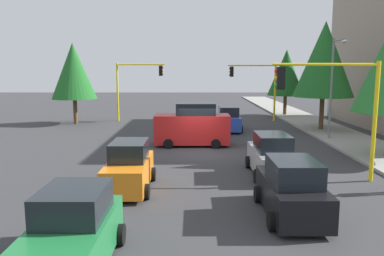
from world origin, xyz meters
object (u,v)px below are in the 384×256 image
object	(u,v)px
traffic_signal_near_left	(333,97)
traffic_signal_far_left	(256,81)
tree_roadside_far	(286,73)
delivery_van_red	(193,126)
traffic_signal_far_right	(137,80)
tree_opposite_side	(73,71)
car_green	(73,232)
street_lamp_curbside	(334,78)
car_blue	(228,120)
car_silver	(271,156)
car_black	(291,190)
car_orange	(129,168)
tree_roadside_mid	(324,59)

from	to	relation	value
traffic_signal_near_left	traffic_signal_far_left	xyz separation A→B (m)	(-20.00, 0.03, 0.11)
traffic_signal_near_left	tree_roadside_far	xyz separation A→B (m)	(-24.00, 3.87, 0.83)
delivery_van_red	traffic_signal_far_right	bearing A→B (deg)	-156.15
tree_opposite_side	car_green	size ratio (longest dim) A/B	1.90
traffic_signal_far_left	street_lamp_curbside	size ratio (longest dim) A/B	0.77
traffic_signal_far_right	delivery_van_red	distance (m)	13.38
traffic_signal_far_right	traffic_signal_far_left	xyz separation A→B (m)	(0.00, 11.33, -0.06)
traffic_signal_near_left	car_blue	size ratio (longest dim) A/B	1.25
traffic_signal_far_right	car_silver	size ratio (longest dim) A/B	1.34
tree_roadside_far	car_silver	size ratio (longest dim) A/B	1.70
car_black	street_lamp_curbside	bearing A→B (deg)	155.27
tree_roadside_far	car_blue	size ratio (longest dim) A/B	1.66
tree_opposite_side	delivery_van_red	xyz separation A→B (m)	(10.00, 10.63, -3.47)
traffic_signal_far_left	tree_opposite_side	distance (m)	16.80
car_orange	car_silver	distance (m)	6.61
traffic_signal_near_left	car_green	bearing A→B (deg)	-50.87
car_blue	tree_roadside_far	bearing A→B (deg)	144.79
traffic_signal_far_right	street_lamp_curbside	distance (m)	18.15
car_silver	traffic_signal_near_left	bearing A→B (deg)	67.45
car_orange	car_silver	bearing A→B (deg)	108.28
traffic_signal_far_right	car_blue	distance (m)	10.53
traffic_signal_far_left	delivery_van_red	bearing A→B (deg)	-26.65
traffic_signal_far_left	car_orange	bearing A→B (deg)	-22.29
traffic_signal_far_right	car_blue	xyz separation A→B (m)	(5.89, 8.19, -3.01)
traffic_signal_far_right	traffic_signal_far_left	distance (m)	11.33
traffic_signal_far_left	car_silver	distance (m)	19.40
traffic_signal_far_right	car_blue	world-z (taller)	traffic_signal_far_right
car_orange	car_black	xyz separation A→B (m)	(2.91, 5.92, 0.00)
tree_roadside_mid	car_orange	xyz separation A→B (m)	(15.10, -12.99, -4.78)
car_silver	street_lamp_curbside	bearing A→B (deg)	145.61
traffic_signal_far_right	car_blue	bearing A→B (deg)	54.26
street_lamp_curbside	traffic_signal_far_left	bearing A→B (deg)	-161.17
car_orange	car_silver	world-z (taller)	same
traffic_signal_far_left	tree_opposite_side	world-z (taller)	tree_opposite_side
car_orange	traffic_signal_near_left	bearing A→B (deg)	97.28
traffic_signal_far_right	car_orange	size ratio (longest dim) A/B	1.40
tree_opposite_side	car_blue	size ratio (longest dim) A/B	1.73
car_orange	car_black	size ratio (longest dim) A/B	0.97
car_green	car_black	bearing A→B (deg)	117.70
traffic_signal_far_right	car_silver	world-z (taller)	traffic_signal_far_right
tree_roadside_far	car_orange	world-z (taller)	tree_roadside_far
car_black	tree_roadside_far	bearing A→B (deg)	166.79
street_lamp_curbside	traffic_signal_near_left	bearing A→B (deg)	-20.38
car_green	car_blue	world-z (taller)	same
traffic_signal_far_left	tree_roadside_mid	distance (m)	7.63
tree_roadside_far	car_green	size ratio (longest dim) A/B	1.82
traffic_signal_near_left	car_silver	distance (m)	3.81
car_silver	tree_roadside_mid	bearing A→B (deg)	152.74
street_lamp_curbside	car_orange	bearing A→B (deg)	-48.70
traffic_signal_near_left	delivery_van_red	distance (m)	10.29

